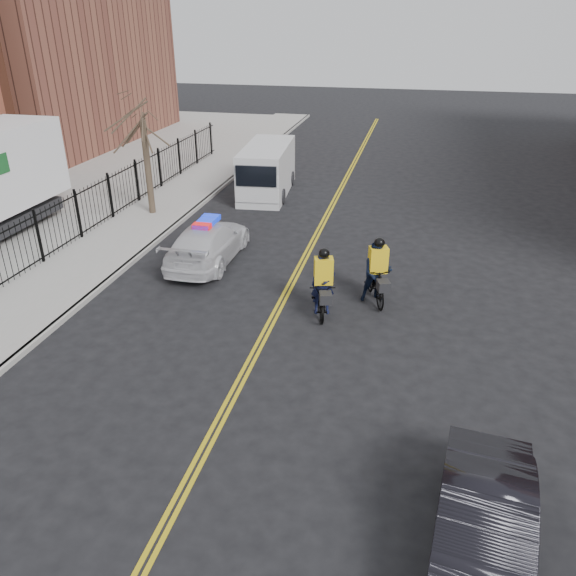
# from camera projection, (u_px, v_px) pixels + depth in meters

# --- Properties ---
(ground) EXTENTS (120.00, 120.00, 0.00)m
(ground) POSITION_uv_depth(u_px,v_px,m) (254.00, 355.00, 14.86)
(ground) COLOR black
(ground) RESTS_ON ground
(center_line_left) EXTENTS (0.10, 60.00, 0.01)m
(center_line_left) POSITION_uv_depth(u_px,v_px,m) (309.00, 245.00, 21.87)
(center_line_left) COLOR gold
(center_line_left) RESTS_ON ground
(center_line_right) EXTENTS (0.10, 60.00, 0.01)m
(center_line_right) POSITION_uv_depth(u_px,v_px,m) (313.00, 246.00, 21.83)
(center_line_right) COLOR gold
(center_line_right) RESTS_ON ground
(sidewalk) EXTENTS (3.00, 60.00, 0.15)m
(sidewalk) POSITION_uv_depth(u_px,v_px,m) (134.00, 229.00, 23.34)
(sidewalk) COLOR gray
(sidewalk) RESTS_ON ground
(curb) EXTENTS (0.20, 60.00, 0.15)m
(curb) POSITION_uv_depth(u_px,v_px,m) (168.00, 232.00, 23.03)
(curb) COLOR gray
(curb) RESTS_ON ground
(iron_fence) EXTENTS (0.12, 28.00, 2.00)m
(iron_fence) POSITION_uv_depth(u_px,v_px,m) (98.00, 205.00, 23.23)
(iron_fence) COLOR black
(iron_fence) RESTS_ON ground
(warehouse_far) EXTENTS (14.00, 18.00, 14.00)m
(warehouse_far) POSITION_uv_depth(u_px,v_px,m) (20.00, 32.00, 37.42)
(warehouse_far) COLOR brown
(warehouse_far) RESTS_ON ground
(street_tree) EXTENTS (3.20, 3.20, 4.80)m
(street_tree) POSITION_uv_depth(u_px,v_px,m) (144.00, 135.00, 23.58)
(street_tree) COLOR #3A2D22
(street_tree) RESTS_ON sidewalk
(police_cruiser) EXTENTS (2.04, 4.93, 1.59)m
(police_cruiser) POSITION_uv_depth(u_px,v_px,m) (208.00, 243.00, 20.21)
(police_cruiser) COLOR silver
(police_cruiser) RESTS_ON ground
(dark_sedan) EXTENTS (1.97, 4.40, 1.40)m
(dark_sedan) POSITION_uv_depth(u_px,v_px,m) (483.00, 531.00, 8.98)
(dark_sedan) COLOR black
(dark_sedan) RESTS_ON ground
(cargo_van) EXTENTS (2.56, 5.81, 2.37)m
(cargo_van) POSITION_uv_depth(u_px,v_px,m) (267.00, 171.00, 27.62)
(cargo_van) COLOR silver
(cargo_van) RESTS_ON ground
(cyclist_near) EXTENTS (1.27, 2.24, 2.08)m
(cyclist_near) POSITION_uv_depth(u_px,v_px,m) (323.00, 291.00, 16.68)
(cyclist_near) COLOR black
(cyclist_near) RESTS_ON ground
(cyclist_far) EXTENTS (1.25, 2.17, 2.11)m
(cyclist_far) POSITION_uv_depth(u_px,v_px,m) (377.00, 277.00, 17.32)
(cyclist_far) COLOR black
(cyclist_far) RESTS_ON ground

